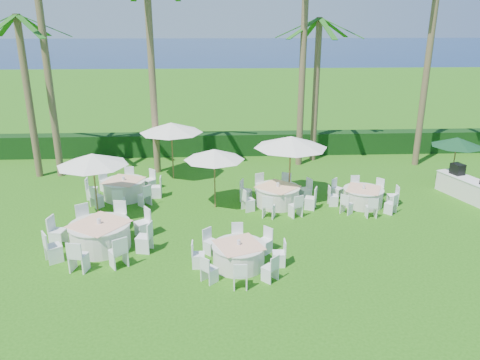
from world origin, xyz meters
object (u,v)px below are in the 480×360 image
at_px(banquet_table_b, 239,255).
at_px(umbrella_green, 457,142).
at_px(banquet_table_e, 278,195).
at_px(umbrella_b, 214,154).
at_px(banquet_table_f, 363,196).
at_px(umbrella_c, 171,128).
at_px(banquet_table_d, 124,189).
at_px(buffet_table, 475,191).
at_px(umbrella_d, 291,142).
at_px(umbrella_a, 92,159).
at_px(banquet_table_a, 100,235).

bearing_deg(banquet_table_b, umbrella_green, 34.04).
height_order(banquet_table_e, umbrella_b, umbrella_b).
distance_m(banquet_table_f, umbrella_c, 9.04).
distance_m(banquet_table_d, umbrella_green, 14.53).
height_order(banquet_table_d, banquet_table_e, banquet_table_e).
bearing_deg(umbrella_c, umbrella_b, -62.13).
bearing_deg(buffet_table, umbrella_d, 175.08).
bearing_deg(umbrella_green, umbrella_d, -170.82).
distance_m(banquet_table_b, banquet_table_d, 7.52).
xyz_separation_m(banquet_table_e, umbrella_a, (-6.97, -0.95, 1.89)).
relative_size(banquet_table_b, umbrella_b, 1.18).
height_order(banquet_table_a, umbrella_c, umbrella_c).
bearing_deg(umbrella_d, buffet_table, -4.92).
relative_size(banquet_table_a, banquet_table_f, 1.24).
relative_size(banquet_table_b, banquet_table_d, 0.91).
xyz_separation_m(banquet_table_f, umbrella_c, (-7.94, 3.80, 2.08)).
bearing_deg(banquet_table_a, banquet_table_d, 90.66).
height_order(umbrella_c, umbrella_d, umbrella_d).
height_order(umbrella_d, umbrella_green, umbrella_d).
relative_size(banquet_table_e, buffet_table, 0.80).
bearing_deg(banquet_table_b, banquet_table_a, 162.30).
relative_size(umbrella_a, umbrella_b, 1.08).
bearing_deg(banquet_table_f, umbrella_d, 164.82).
bearing_deg(umbrella_d, banquet_table_e, -134.34).
relative_size(umbrella_c, umbrella_green, 1.28).
xyz_separation_m(banquet_table_b, buffet_table, (9.97, 4.81, 0.09)).
relative_size(banquet_table_f, buffet_table, 0.74).
xyz_separation_m(banquet_table_a, banquet_table_e, (6.28, 3.47, -0.05)).
distance_m(banquet_table_e, umbrella_green, 8.44).
relative_size(umbrella_a, buffet_table, 0.68).
distance_m(banquet_table_a, umbrella_a, 3.20).
bearing_deg(banquet_table_a, umbrella_b, 41.52).
height_order(umbrella_a, umbrella_d, umbrella_d).
xyz_separation_m(banquet_table_f, umbrella_green, (4.64, 2.00, 1.70)).
distance_m(banquet_table_d, umbrella_a, 2.86).
height_order(banquet_table_b, umbrella_a, umbrella_a).
bearing_deg(banquet_table_d, umbrella_b, -18.15).
height_order(banquet_table_f, umbrella_b, umbrella_b).
distance_m(banquet_table_e, buffet_table, 8.15).
bearing_deg(buffet_table, umbrella_c, 163.83).
relative_size(banquet_table_b, banquet_table_f, 1.01).
relative_size(banquet_table_e, umbrella_d, 1.02).
height_order(banquet_table_a, umbrella_green, umbrella_green).
height_order(banquet_table_d, umbrella_b, umbrella_b).
distance_m(banquet_table_a, banquet_table_f, 10.26).
xyz_separation_m(banquet_table_d, umbrella_green, (14.42, 0.68, 1.66)).
xyz_separation_m(banquet_table_d, umbrella_a, (-0.63, -2.05, 1.89)).
relative_size(umbrella_d, umbrella_green, 1.31).
relative_size(banquet_table_f, umbrella_d, 0.94).
relative_size(banquet_table_b, umbrella_d, 0.95).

